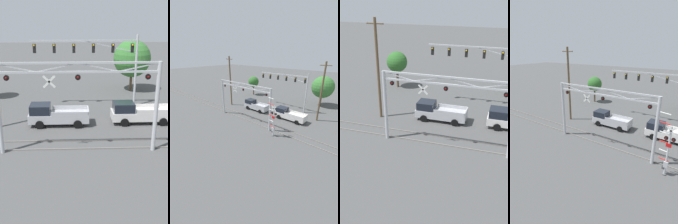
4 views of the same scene
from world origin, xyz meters
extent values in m
cube|color=gray|center=(0.00, 17.09, 0.05)|extent=(80.00, 0.08, 0.10)
cube|color=gray|center=(0.00, 18.53, 0.05)|extent=(80.00, 0.08, 0.10)
cylinder|color=#B7BABF|center=(-5.50, 16.81, 3.28)|extent=(0.30, 0.30, 6.55)
cube|color=#B7BABF|center=(0.00, 16.81, 5.87)|extent=(11.31, 0.14, 0.14)
cube|color=#B7BABF|center=(0.00, 16.81, 6.48)|extent=(11.31, 0.14, 0.14)
cube|color=#B7BABF|center=(-4.13, 16.81, 6.18)|extent=(2.77, 0.08, 0.69)
cube|color=#B7BABF|center=(-1.38, 16.81, 6.18)|extent=(2.77, 0.08, 0.69)
cube|color=#B7BABF|center=(1.38, 16.81, 6.18)|extent=(2.77, 0.08, 0.69)
cube|color=#B7BABF|center=(4.13, 16.81, 6.18)|extent=(2.77, 0.08, 0.69)
cylinder|color=black|center=(-4.75, 16.81, 5.51)|extent=(0.38, 0.10, 0.38)
sphere|color=#590C0C|center=(-4.75, 16.74, 5.51)|extent=(0.18, 0.18, 0.18)
cylinder|color=#B7BABF|center=(-4.75, 16.81, 5.75)|extent=(0.04, 0.04, 0.10)
cylinder|color=black|center=(0.00, 16.81, 5.51)|extent=(0.38, 0.10, 0.38)
sphere|color=#590C0C|center=(0.00, 16.74, 5.51)|extent=(0.18, 0.18, 0.18)
cylinder|color=#B7BABF|center=(0.00, 16.81, 5.75)|extent=(0.04, 0.04, 0.10)
cylinder|color=black|center=(4.75, 16.81, 5.51)|extent=(0.38, 0.10, 0.38)
sphere|color=#590C0C|center=(4.75, 16.74, 5.51)|extent=(0.18, 0.18, 0.18)
cylinder|color=#B7BABF|center=(4.75, 16.81, 5.75)|extent=(0.04, 0.04, 0.10)
cube|color=white|center=(-1.93, 16.71, 5.25)|extent=(0.88, 0.03, 0.88)
cube|color=white|center=(-1.93, 16.71, 5.25)|extent=(0.88, 0.03, 0.88)
cylinder|color=black|center=(-1.93, 16.68, 5.25)|extent=(0.04, 0.04, 0.02)
cube|color=#B7BABF|center=(0.81, 27.38, 6.97)|extent=(10.99, 0.14, 0.14)
cube|color=#B7BABF|center=(3.56, 27.38, 6.37)|extent=(5.51, 0.08, 1.28)
cylinder|color=#B7BABF|center=(-4.19, 27.38, 6.82)|extent=(0.04, 0.04, 0.30)
cube|color=black|center=(-4.19, 27.38, 6.21)|extent=(0.30, 0.26, 0.90)
sphere|color=yellow|center=(-4.19, 27.22, 6.54)|extent=(0.18, 0.18, 0.18)
cylinder|color=#B7BABF|center=(-2.19, 27.38, 6.82)|extent=(0.04, 0.04, 0.30)
cube|color=black|center=(-2.19, 27.38, 6.21)|extent=(0.30, 0.26, 0.90)
sphere|color=yellow|center=(-2.19, 27.22, 6.54)|extent=(0.18, 0.18, 0.18)
cylinder|color=#B7BABF|center=(-0.19, 27.38, 6.82)|extent=(0.04, 0.04, 0.30)
cube|color=black|center=(-0.19, 27.38, 6.21)|extent=(0.30, 0.26, 0.90)
sphere|color=yellow|center=(-0.19, 27.22, 6.54)|extent=(0.18, 0.18, 0.18)
cylinder|color=#B7BABF|center=(1.81, 27.38, 6.82)|extent=(0.04, 0.04, 0.30)
cube|color=black|center=(1.81, 27.38, 6.21)|extent=(0.30, 0.26, 0.90)
sphere|color=yellow|center=(1.81, 27.22, 6.54)|extent=(0.18, 0.18, 0.18)
cylinder|color=#B7BABF|center=(3.81, 27.38, 6.82)|extent=(0.04, 0.04, 0.30)
cube|color=black|center=(3.81, 27.38, 6.21)|extent=(0.30, 0.26, 0.90)
sphere|color=yellow|center=(3.81, 27.22, 6.54)|extent=(0.18, 0.18, 0.18)
cube|color=#B7B7BC|center=(-1.63, 22.13, 0.75)|extent=(5.36, 1.87, 0.76)
cube|color=black|center=(-3.28, 22.13, 1.55)|extent=(1.76, 1.72, 0.82)
cube|color=#B7B7BC|center=(-0.65, 21.23, 1.32)|extent=(3.20, 0.08, 0.37)
cube|color=#B7B7BC|center=(-0.65, 23.02, 1.32)|extent=(3.20, 0.08, 0.37)
cube|color=#B7B7BC|center=(1.00, 22.13, 1.32)|extent=(0.10, 1.79, 0.37)
cylinder|color=black|center=(-3.29, 21.18, 0.37)|extent=(0.75, 0.24, 0.75)
cylinder|color=black|center=(-3.29, 23.07, 0.37)|extent=(0.75, 0.24, 0.75)
cylinder|color=black|center=(0.03, 21.18, 0.37)|extent=(0.75, 0.24, 0.75)
cylinder|color=black|center=(0.03, 23.07, 0.37)|extent=(0.75, 0.24, 0.75)
cube|color=black|center=(4.24, 22.39, 1.55)|extent=(1.84, 1.72, 0.82)
cylinder|color=black|center=(4.24, 21.45, 0.37)|extent=(0.75, 0.24, 0.75)
cylinder|color=black|center=(4.24, 23.33, 0.37)|extent=(0.75, 0.24, 0.75)
cylinder|color=brown|center=(-8.15, 20.96, 5.23)|extent=(0.28, 0.28, 10.46)
cube|color=brown|center=(-8.15, 20.96, 9.86)|extent=(1.80, 0.12, 0.12)
cylinder|color=silver|center=(-8.97, 20.96, 9.96)|extent=(0.08, 0.08, 0.12)
cylinder|color=silver|center=(-7.33, 20.96, 9.96)|extent=(0.08, 0.08, 0.12)
cylinder|color=brown|center=(-10.28, 30.90, 1.31)|extent=(0.32, 0.32, 2.62)
sphere|color=#2D6628|center=(-10.28, 30.90, 3.61)|extent=(2.85, 2.85, 2.85)
camera|label=1|loc=(-0.35, -1.67, 9.54)|focal=45.00mm
camera|label=2|loc=(17.28, -0.03, 11.27)|focal=24.00mm
camera|label=3|loc=(4.87, -4.29, 13.08)|focal=45.00mm
camera|label=4|loc=(8.64, 2.21, 10.26)|focal=28.00mm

